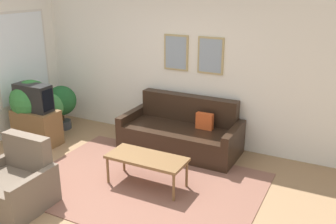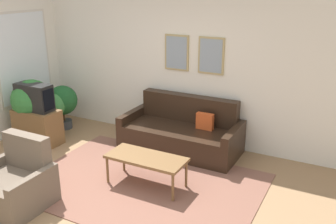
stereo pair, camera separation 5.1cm
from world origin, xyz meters
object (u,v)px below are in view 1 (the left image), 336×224
couch (182,133)px  tv (33,98)px  coffee_table (147,159)px  armchair (15,185)px  potted_plant_tall (31,102)px

couch → tv: (-2.33, -0.92, 0.54)m
coffee_table → armchair: armchair is taller
coffee_table → tv: tv is taller
armchair → potted_plant_tall: (-1.36, 1.65, 0.42)m
couch → potted_plant_tall: size_ratio=1.79×
coffee_table → tv: 2.48m
coffee_table → tv: (-2.41, 0.38, 0.44)m
couch → coffee_table: size_ratio=1.78×
potted_plant_tall → tv: bearing=-30.9°
tv → potted_plant_tall: 0.25m
couch → tv: 2.56m
coffee_table → potted_plant_tall: 2.65m
tv → potted_plant_tall: potted_plant_tall is taller
coffee_table → armchair: (-1.23, -1.16, -0.12)m
tv → coffee_table: bearing=-8.9°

